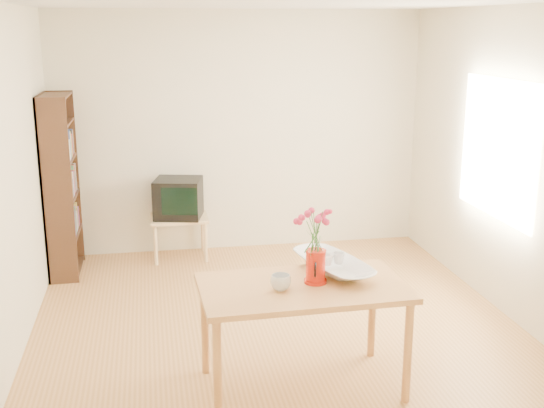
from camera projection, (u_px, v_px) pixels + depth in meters
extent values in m
plane|color=#AB743C|center=(279.00, 331.00, 5.60)|extent=(4.50, 4.50, 0.00)
plane|color=white|center=(279.00, 1.00, 4.94)|extent=(4.50, 4.50, 0.00)
plane|color=#F1E2C2|center=(240.00, 133.00, 7.41)|extent=(4.00, 0.00, 4.00)
plane|color=#F1E2C2|center=(372.00, 280.00, 3.13)|extent=(4.00, 0.00, 4.00)
plane|color=#F1E2C2|center=(8.00, 187.00, 4.92)|extent=(0.00, 4.50, 4.50)
plane|color=#F1E2C2|center=(517.00, 167.00, 5.62)|extent=(0.00, 4.50, 4.50)
plane|color=white|center=(498.00, 149.00, 5.87)|extent=(0.00, 1.30, 1.30)
cube|color=#C17F42|center=(303.00, 288.00, 4.56)|extent=(1.40, 0.83, 0.04)
cylinder|color=#C17F42|center=(217.00, 372.00, 4.21)|extent=(0.06, 0.06, 0.71)
cylinder|color=#C17F42|center=(408.00, 352.00, 4.46)|extent=(0.06, 0.06, 0.71)
cylinder|color=#C17F42|center=(205.00, 327.00, 4.84)|extent=(0.06, 0.06, 0.71)
cylinder|color=#C17F42|center=(372.00, 312.00, 5.09)|extent=(0.06, 0.06, 0.71)
cube|color=#D7B179|center=(179.00, 218.00, 7.24)|extent=(0.60, 0.45, 0.03)
cylinder|color=#D7B179|center=(156.00, 245.00, 7.08)|extent=(0.04, 0.04, 0.43)
cylinder|color=#D7B179|center=(206.00, 243.00, 7.17)|extent=(0.04, 0.04, 0.43)
cylinder|color=#D7B179|center=(155.00, 235.00, 7.43)|extent=(0.04, 0.04, 0.43)
cylinder|color=#D7B179|center=(203.00, 233.00, 7.52)|extent=(0.04, 0.04, 0.43)
cube|color=#311B10|center=(57.00, 194.00, 6.39)|extent=(0.28, 0.02, 1.80)
cube|color=#311B10|center=(65.00, 178.00, 7.04)|extent=(0.28, 0.03, 1.80)
cube|color=#311B10|center=(47.00, 186.00, 6.69)|extent=(0.02, 0.70, 1.80)
cube|color=#311B10|center=(68.00, 268.00, 6.93)|extent=(0.27, 0.65, 0.02)
cube|color=#311B10|center=(65.00, 234.00, 6.84)|extent=(0.27, 0.65, 0.02)
cube|color=#311B10|center=(62.00, 197.00, 6.74)|extent=(0.27, 0.65, 0.02)
cube|color=#311B10|center=(59.00, 160.00, 6.65)|extent=(0.27, 0.65, 0.02)
cube|color=#311B10|center=(56.00, 123.00, 6.56)|extent=(0.27, 0.65, 0.02)
cube|color=#311B10|center=(54.00, 96.00, 6.49)|extent=(0.27, 0.65, 0.02)
cylinder|color=red|center=(316.00, 267.00, 4.57)|extent=(0.13, 0.13, 0.22)
cylinder|color=red|center=(315.00, 281.00, 4.59)|extent=(0.15, 0.15, 0.02)
cylinder|color=red|center=(316.00, 251.00, 4.54)|extent=(0.14, 0.14, 0.01)
cone|color=red|center=(320.00, 257.00, 4.49)|extent=(0.06, 0.08, 0.06)
torus|color=black|center=(310.00, 262.00, 4.63)|extent=(0.04, 0.10, 0.10)
imported|color=white|center=(281.00, 282.00, 4.45)|extent=(0.16, 0.16, 0.10)
imported|color=white|center=(334.00, 238.00, 4.76)|extent=(0.64, 0.64, 0.48)
imported|color=white|center=(328.00, 245.00, 4.77)|extent=(0.10, 0.10, 0.07)
imported|color=white|center=(339.00, 243.00, 4.80)|extent=(0.09, 0.09, 0.07)
cube|color=black|center=(178.00, 198.00, 7.18)|extent=(0.56, 0.53, 0.41)
cube|color=black|center=(178.00, 194.00, 7.25)|extent=(0.38, 0.30, 0.29)
cube|color=black|center=(179.00, 201.00, 6.97)|extent=(0.36, 0.09, 0.29)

